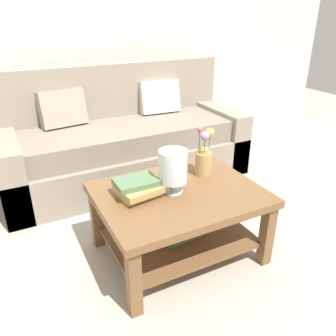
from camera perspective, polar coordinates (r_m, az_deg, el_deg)
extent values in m
plane|color=#ADA393|center=(2.69, -1.52, -9.40)|extent=(10.00, 10.00, 0.00)
cube|color=beige|center=(3.78, -13.60, 21.84)|extent=(6.40, 0.12, 2.70)
cube|color=gray|center=(3.33, -6.82, 1.09)|extent=(2.26, 0.90, 0.36)
cube|color=gray|center=(3.20, -6.88, 5.49)|extent=(2.02, 0.74, 0.20)
cube|color=gray|center=(3.47, -9.38, 11.22)|extent=(2.26, 0.20, 0.70)
cube|color=gray|center=(3.11, -24.90, -0.51)|extent=(0.20, 0.90, 0.60)
cube|color=gray|center=(3.73, 8.08, 5.72)|extent=(0.20, 0.90, 0.60)
cube|color=gray|center=(3.22, -17.28, 9.53)|extent=(0.42, 0.24, 0.34)
cube|color=beige|center=(3.50, -1.48, 11.85)|extent=(0.41, 0.21, 0.34)
cube|color=brown|center=(2.16, 1.82, -4.50)|extent=(1.02, 0.79, 0.05)
cube|color=brown|center=(1.90, -5.74, -18.54)|extent=(0.07, 0.07, 0.43)
cube|color=brown|center=(2.30, 16.20, -10.71)|extent=(0.07, 0.07, 0.43)
cube|color=brown|center=(2.42, -11.88, -8.22)|extent=(0.07, 0.07, 0.43)
cube|color=brown|center=(2.75, 6.65, -3.53)|extent=(0.07, 0.07, 0.43)
cube|color=brown|center=(2.34, 1.72, -11.22)|extent=(0.90, 0.67, 0.02)
cube|color=#51704C|center=(2.31, 1.83, -10.88)|extent=(0.29, 0.22, 0.02)
cube|color=tan|center=(2.10, -4.88, -4.27)|extent=(0.26, 0.20, 0.03)
cube|color=tan|center=(2.08, -4.93, -3.50)|extent=(0.28, 0.25, 0.04)
cube|color=#51704C|center=(2.08, -5.39, -2.35)|extent=(0.25, 0.18, 0.03)
cylinder|color=silver|center=(2.15, 0.82, -3.79)|extent=(0.13, 0.13, 0.02)
cylinder|color=silver|center=(2.13, 0.83, -2.90)|extent=(0.04, 0.04, 0.06)
cylinder|color=silver|center=(2.07, 0.85, 0.31)|extent=(0.18, 0.18, 0.20)
sphere|color=beige|center=(2.08, 0.19, -0.97)|extent=(0.05, 0.05, 0.05)
sphere|color=#51704C|center=(2.11, 1.31, -0.59)|extent=(0.05, 0.05, 0.05)
cylinder|color=tan|center=(2.35, 5.89, 0.74)|extent=(0.11, 0.11, 0.16)
cylinder|color=tan|center=(2.31, 6.00, 2.92)|extent=(0.08, 0.08, 0.03)
cylinder|color=#426638|center=(2.30, 6.95, 4.44)|extent=(0.01, 0.01, 0.09)
sphere|color=gold|center=(2.28, 7.04, 5.95)|extent=(0.06, 0.06, 0.06)
cylinder|color=#426638|center=(2.30, 5.26, 4.83)|extent=(0.01, 0.01, 0.12)
sphere|color=#C66B7A|center=(2.27, 5.33, 6.53)|extent=(0.04, 0.04, 0.04)
cylinder|color=#426638|center=(2.25, 6.15, 3.90)|extent=(0.01, 0.01, 0.09)
sphere|color=#B28CB7|center=(2.23, 6.22, 5.35)|extent=(0.06, 0.06, 0.06)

